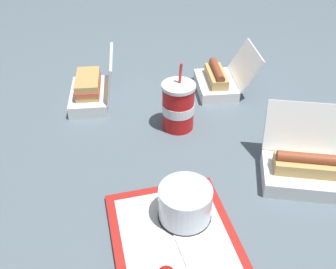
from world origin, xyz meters
TOP-DOWN VIEW (x-y plane):
  - ground_plane at (0.00, 0.00)m, footprint 3.20×3.20m
  - food_tray at (-0.38, 0.03)m, footprint 0.38×0.28m
  - cake_container at (-0.30, -0.01)m, footprint 0.12×0.12m
  - napkin_stack at (-0.39, -0.02)m, footprint 0.10×0.10m
  - clamshell_hotdog_right at (0.21, -0.30)m, footprint 0.21×0.22m
  - clamshell_sandwich_left at (0.26, 0.12)m, footprint 0.23×0.18m
  - clamshell_hotdog_back at (-0.26, -0.33)m, footprint 0.25×0.26m
  - soda_cup_front at (0.04, -0.10)m, footprint 0.10×0.10m

SIDE VIEW (x-z plane):
  - ground_plane at x=0.00m, z-range 0.00..0.00m
  - food_tray at x=-0.38m, z-range 0.00..0.01m
  - napkin_stack at x=-0.39m, z-range 0.01..0.02m
  - clamshell_hotdog_right at x=0.21m, z-range -0.03..0.11m
  - clamshell_hotdog_back at x=-0.26m, z-range -0.04..0.12m
  - clamshell_sandwich_left at x=0.26m, z-range -0.04..0.12m
  - cake_container at x=-0.30m, z-range 0.01..0.09m
  - soda_cup_front at x=0.04m, z-range -0.03..0.17m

